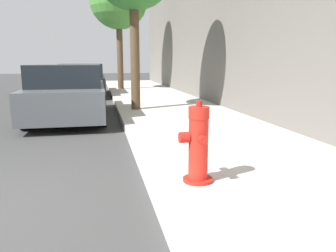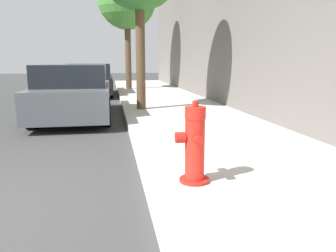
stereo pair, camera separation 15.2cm
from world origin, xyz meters
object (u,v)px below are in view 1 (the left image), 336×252
at_px(fire_hydrant, 198,145).
at_px(street_tree_far, 118,0).
at_px(parked_car_mid, 82,80).
at_px(parked_car_near, 68,93).

xyz_separation_m(fire_hydrant, street_tree_far, (0.03, 12.77, 3.67)).
height_order(fire_hydrant, street_tree_far, street_tree_far).
bearing_deg(street_tree_far, parked_car_mid, -136.60).
bearing_deg(street_tree_far, parked_car_near, -103.61).
relative_size(fire_hydrant, parked_car_near, 0.21).
bearing_deg(street_tree_far, fire_hydrant, -90.11).
distance_m(parked_car_near, street_tree_far, 8.43).
height_order(parked_car_near, street_tree_far, street_tree_far).
bearing_deg(fire_hydrant, parked_car_near, 108.37).
distance_m(fire_hydrant, parked_car_mid, 11.28).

